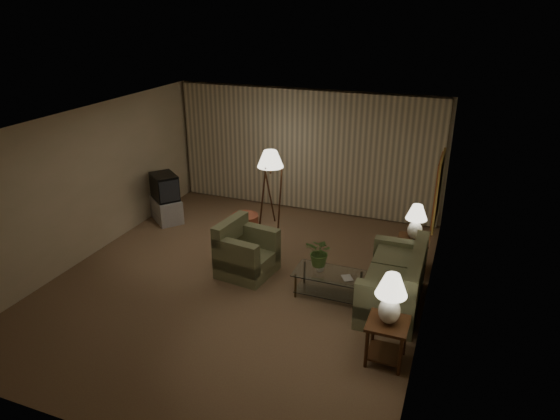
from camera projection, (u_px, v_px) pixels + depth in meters
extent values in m
plane|color=olive|center=(241.00, 280.00, 8.48)|extent=(7.00, 7.00, 0.00)
cube|color=beige|center=(306.00, 150.00, 10.97)|extent=(6.00, 0.04, 2.70)
cube|color=beige|center=(87.00, 184.00, 8.95)|extent=(0.04, 7.00, 2.70)
cube|color=beige|center=(432.00, 236.00, 6.97)|extent=(0.04, 7.00, 2.70)
cube|color=white|center=(235.00, 123.00, 7.43)|extent=(6.00, 7.00, 0.04)
cube|color=beige|center=(305.00, 151.00, 10.90)|extent=(5.85, 0.12, 2.65)
cube|color=gold|center=(439.00, 190.00, 7.51)|extent=(0.03, 0.90, 1.10)
cube|color=maroon|center=(437.00, 190.00, 7.52)|extent=(0.02, 0.80, 1.00)
cube|color=gray|center=(391.00, 294.00, 7.72)|extent=(1.71, 0.88, 0.40)
cube|color=gray|center=(247.00, 263.00, 8.63)|extent=(1.10, 1.07, 0.39)
cube|color=#381C0F|center=(388.00, 324.00, 6.36)|extent=(0.52, 0.52, 0.04)
cube|color=#381C0F|center=(385.00, 353.00, 6.54)|extent=(0.45, 0.45, 0.02)
cylinder|color=#381C0F|center=(366.00, 349.00, 6.37)|extent=(0.05, 0.05, 0.56)
cylinder|color=#381C0F|center=(373.00, 330.00, 6.73)|extent=(0.05, 0.05, 0.56)
cylinder|color=#381C0F|center=(400.00, 357.00, 6.23)|extent=(0.05, 0.05, 0.56)
cylinder|color=#381C0F|center=(405.00, 337.00, 6.59)|extent=(0.05, 0.05, 0.56)
cube|color=#381C0F|center=(414.00, 240.00, 8.60)|extent=(0.55, 0.46, 0.04)
cube|color=#381C0F|center=(411.00, 263.00, 8.78)|extent=(0.47, 0.39, 0.02)
cylinder|color=#381C0F|center=(397.00, 257.00, 8.64)|extent=(0.05, 0.05, 0.56)
cylinder|color=#381C0F|center=(401.00, 249.00, 8.95)|extent=(0.05, 0.05, 0.56)
cylinder|color=#381C0F|center=(424.00, 262.00, 8.49)|extent=(0.05, 0.05, 0.56)
cylinder|color=#381C0F|center=(426.00, 253.00, 8.80)|extent=(0.05, 0.05, 0.56)
ellipsoid|color=white|center=(389.00, 311.00, 6.29)|extent=(0.28, 0.28, 0.35)
cylinder|color=white|center=(391.00, 296.00, 6.20)|extent=(0.03, 0.03, 0.08)
cone|color=white|center=(392.00, 285.00, 6.14)|extent=(0.40, 0.40, 0.28)
ellipsoid|color=white|center=(415.00, 230.00, 8.53)|extent=(0.25, 0.25, 0.32)
cylinder|color=white|center=(416.00, 220.00, 8.46)|extent=(0.03, 0.03, 0.07)
cone|color=white|center=(417.00, 212.00, 8.40)|extent=(0.36, 0.36, 0.25)
cube|color=silver|center=(329.00, 273.00, 7.88)|extent=(1.09, 0.60, 0.02)
cube|color=silver|center=(328.00, 290.00, 8.00)|extent=(1.02, 0.52, 0.01)
cylinder|color=#3F3119|center=(295.00, 286.00, 7.92)|extent=(0.04, 0.04, 0.40)
cylinder|color=#3F3119|center=(305.00, 273.00, 8.31)|extent=(0.04, 0.04, 0.40)
cylinder|color=#3F3119|center=(354.00, 298.00, 7.61)|extent=(0.04, 0.04, 0.40)
cylinder|color=#3F3119|center=(361.00, 283.00, 8.00)|extent=(0.04, 0.04, 0.40)
cube|color=#B2B2B5|center=(167.00, 209.00, 10.70)|extent=(1.25, 1.25, 0.50)
cube|color=black|center=(164.00, 187.00, 10.50)|extent=(1.08, 1.07, 0.54)
cylinder|color=#381C0F|center=(270.00, 168.00, 10.04)|extent=(0.04, 0.04, 0.24)
cone|color=white|center=(270.00, 159.00, 9.97)|extent=(0.53, 0.53, 0.33)
cylinder|color=#994D33|center=(245.00, 223.00, 10.21)|extent=(0.65, 0.65, 0.37)
imported|color=white|center=(320.00, 267.00, 7.90)|extent=(0.17, 0.17, 0.14)
imported|color=#527B36|center=(320.00, 250.00, 7.78)|extent=(0.52, 0.48, 0.48)
imported|color=olive|center=(343.00, 278.00, 7.71)|extent=(0.23, 0.25, 0.02)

